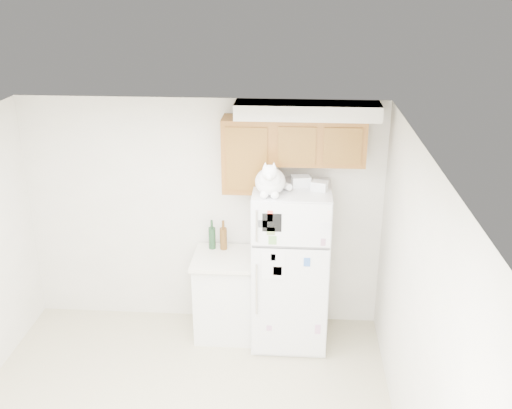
# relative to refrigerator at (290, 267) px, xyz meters

# --- Properties ---
(room_shell) EXTENTS (3.84, 4.04, 2.52)m
(room_shell) POSITION_rel_refrigerator_xyz_m (-0.83, -1.36, 0.82)
(room_shell) COLOR silver
(room_shell) RESTS_ON ground_plane
(refrigerator) EXTENTS (0.76, 0.78, 1.70)m
(refrigerator) POSITION_rel_refrigerator_xyz_m (0.00, 0.00, 0.00)
(refrigerator) COLOR white
(refrigerator) RESTS_ON ground_plane
(base_counter) EXTENTS (0.64, 0.64, 0.92)m
(base_counter) POSITION_rel_refrigerator_xyz_m (-0.69, 0.07, -0.39)
(base_counter) COLOR white
(base_counter) RESTS_ON ground_plane
(cat) EXTENTS (0.36, 0.52, 0.37)m
(cat) POSITION_rel_refrigerator_xyz_m (-0.21, -0.16, 0.99)
(cat) COLOR white
(cat) RESTS_ON refrigerator
(storage_box_back) EXTENTS (0.20, 0.16, 0.10)m
(storage_box_back) POSITION_rel_refrigerator_xyz_m (0.08, 0.10, 0.90)
(storage_box_back) COLOR white
(storage_box_back) RESTS_ON refrigerator
(storage_box_front) EXTENTS (0.18, 0.15, 0.09)m
(storage_box_front) POSITION_rel_refrigerator_xyz_m (0.26, -0.02, 0.89)
(storage_box_front) COLOR white
(storage_box_front) RESTS_ON refrigerator
(bottle_green) EXTENTS (0.08, 0.08, 0.32)m
(bottle_green) POSITION_rel_refrigerator_xyz_m (-0.84, 0.24, 0.23)
(bottle_green) COLOR #19381E
(bottle_green) RESTS_ON base_counter
(bottle_amber) EXTENTS (0.08, 0.08, 0.33)m
(bottle_amber) POSITION_rel_refrigerator_xyz_m (-0.71, 0.23, 0.23)
(bottle_amber) COLOR #593814
(bottle_amber) RESTS_ON base_counter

